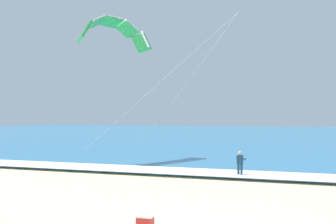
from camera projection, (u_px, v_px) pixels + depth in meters
name	position (u px, v px, depth m)	size (l,w,h in m)	color
sea	(276.00, 134.00, 79.77)	(200.00, 120.00, 0.20)	teal
surf_foam	(243.00, 174.00, 23.63)	(200.00, 3.09, 0.04)	white
surfboard	(240.00, 178.00, 23.27)	(0.75, 1.46, 0.09)	yellow
kitesurfer	(240.00, 163.00, 23.29)	(0.60, 0.60, 1.69)	#143347
kite_primary	(114.00, 30.00, 31.91)	(13.05, 8.20, 11.16)	green
cooler_box	(145.00, 221.00, 13.03)	(0.58, 0.38, 0.40)	red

